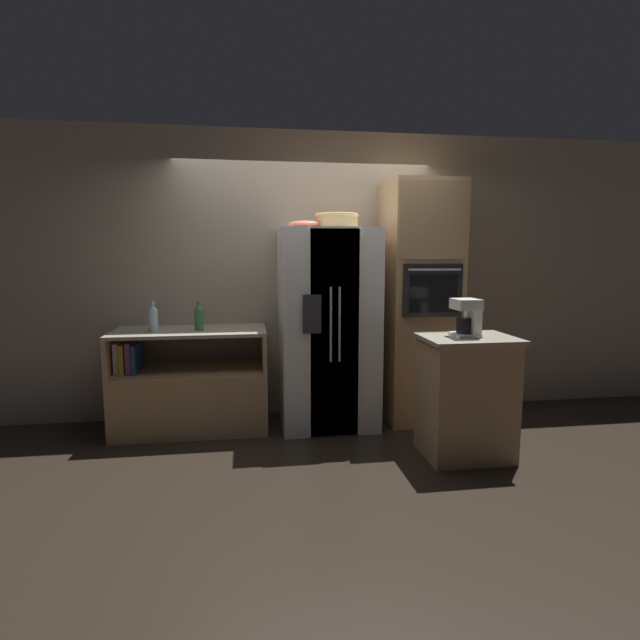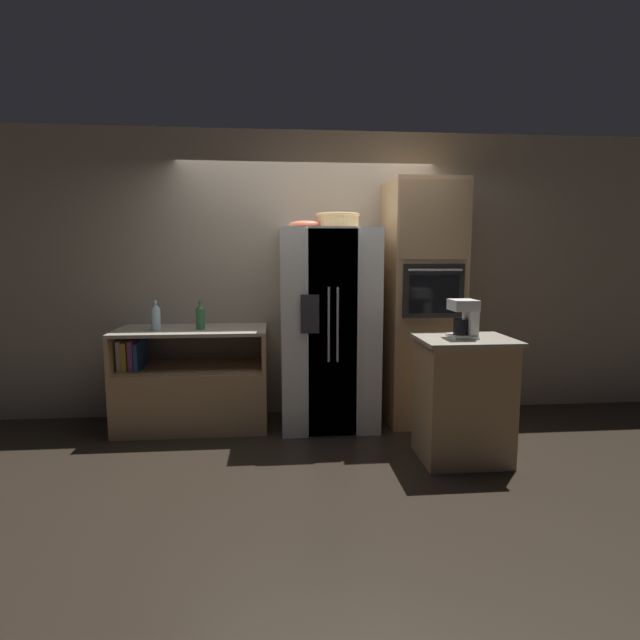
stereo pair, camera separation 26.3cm
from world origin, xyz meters
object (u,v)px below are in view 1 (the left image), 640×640
Objects in this scene: wall_oven at (419,302)px; bottle_tall at (153,318)px; wicker_basket at (337,220)px; refrigerator at (328,328)px; fruit_bowl at (305,224)px; coffee_maker at (468,316)px; bottle_short at (199,317)px.

wall_oven reaches higher than bottle_tall.
refrigerator is at bearing -173.05° from wicker_basket.
fruit_bowl is (-0.29, 0.00, -0.04)m from wicker_basket.
refrigerator reaches higher than coffee_maker.
refrigerator reaches higher than bottle_tall.
fruit_bowl is 1.60m from bottle_tall.
coffee_maker reaches higher than bottle_tall.
wall_oven is 2.47m from bottle_tall.
bottle_short is (0.39, 0.01, -0.00)m from bottle_tall.
refrigerator is 0.93m from wall_oven.
wall_oven reaches higher than wicker_basket.
coffee_maker is (0.96, -0.91, 0.21)m from refrigerator.
wicker_basket reaches higher than refrigerator.
bottle_tall reaches higher than bottle_short.
fruit_bowl is 1.17× the size of bottle_short.
wall_oven is at bearing 93.73° from coffee_maker.
bottle_tall is 0.39m from bottle_short.
fruit_bowl is 1.03× the size of coffee_maker.
bottle_short is (-1.17, 0.01, 0.13)m from refrigerator.
wicker_basket is (0.09, 0.01, 1.00)m from refrigerator.
wall_oven is at bearing 1.22° from bottle_tall.
wicker_basket is 1.35× the size of coffee_maker.
wicker_basket is 0.29m from fruit_bowl.
wall_oven is 1.12m from wicker_basket.
refrigerator is at bearing 136.78° from coffee_maker.
bottle_short is (-1.26, -0.00, -0.87)m from wicker_basket.
wicker_basket is 1.53× the size of bottle_short.
wall_oven is 2.08m from bottle_short.
bottle_short is (-0.97, -0.01, -0.83)m from fruit_bowl.
wall_oven is at bearing 2.92° from refrigerator.
fruit_bowl reaches higher than bottle_tall.
refrigerator is at bearing 0.24° from bottle_tall.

